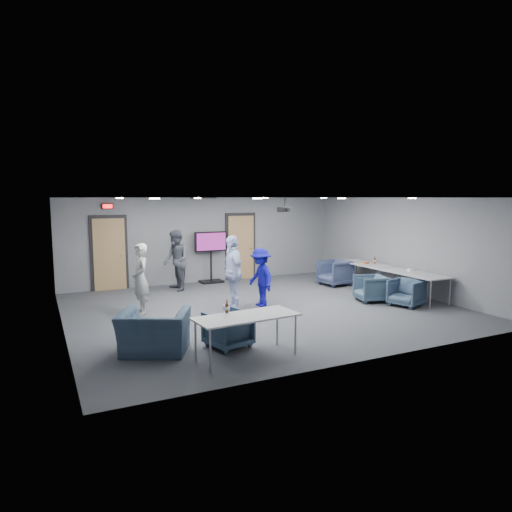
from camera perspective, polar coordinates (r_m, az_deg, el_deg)
name	(u,v)px	position (r m, az deg, el deg)	size (l,w,h in m)	color
floor	(262,308)	(11.29, 0.71, -6.52)	(9.00, 9.00, 0.00)	#3A3D43
ceiling	(262,198)	(10.96, 0.73, 7.32)	(9.00, 9.00, 0.00)	white
wall_back	(206,240)	(14.70, -6.28, 2.02)	(9.00, 0.02, 2.70)	slate
wall_front	(371,281)	(7.71, 14.17, -3.01)	(9.00, 0.02, 2.70)	slate
wall_left	(60,266)	(9.90, -23.27, -1.13)	(0.02, 8.00, 2.70)	slate
wall_right	(403,245)	(13.65, 17.87, 1.29)	(0.02, 8.00, 2.70)	slate
door_left	(109,254)	(13.98, -17.86, 0.27)	(1.06, 0.17, 2.24)	black
door_right	(241,247)	(15.13, -1.92, 1.13)	(1.06, 0.17, 2.24)	black
exit_sign	(107,206)	(13.86, -18.07, 5.93)	(0.32, 0.08, 0.16)	black
hvac_diffuser	(203,198)	(13.34, -6.65, 7.21)	(0.60, 0.60, 0.03)	black
downlights	(262,198)	(10.96, 0.73, 7.24)	(6.18, 3.78, 0.02)	white
person_a	(141,279)	(10.92, -14.24, -2.79)	(0.60, 0.40, 1.65)	#A0A3A0
person_b	(176,260)	(13.42, -9.97, -0.55)	(0.86, 0.67, 1.77)	#4E515D
person_c	(232,273)	(11.01, -2.96, -2.08)	(1.06, 0.44, 1.81)	silver
person_d	(261,277)	(11.35, 0.59, -2.68)	(0.94, 0.54, 1.46)	#161692
chair_right_a	(335,273)	(14.30, 9.81, -2.07)	(0.84, 0.86, 0.78)	#363F5D
chair_right_b	(371,288)	(12.30, 14.20, -3.96)	(0.73, 0.75, 0.69)	#374C5F
chair_right_c	(406,293)	(12.03, 18.26, -4.38)	(0.72, 0.74, 0.68)	#37495F
chair_front_a	(228,329)	(8.39, -3.53, -9.10)	(0.71, 0.73, 0.67)	#3B5166
chair_front_b	(154,332)	(8.25, -12.61, -9.26)	(1.15, 1.01, 0.75)	#36495E
table_right_a	(366,265)	(14.10, 13.64, -1.09)	(0.79, 1.90, 0.73)	#A1A3A6
table_right_b	(413,274)	(12.71, 19.08, -2.18)	(0.82, 1.98, 0.73)	#A1A3A6
table_front_left	(246,318)	(7.75, -1.20, -7.79)	(1.83, 0.87, 0.73)	#A1A3A6
bottle_front	(227,308)	(7.92, -3.66, -6.49)	(0.06, 0.06, 0.23)	#51240D
bottle_right	(375,261)	(14.14, 14.62, -0.57)	(0.06, 0.06, 0.23)	#51240D
snack_box	(365,263)	(14.09, 13.50, -0.82)	(0.21, 0.14, 0.05)	#BD532F
wrapper	(411,270)	(13.08, 18.79, -1.64)	(0.19, 0.13, 0.04)	white
tv_stand	(211,254)	(14.54, -5.65, 0.27)	(1.06, 0.51, 1.63)	black
projector	(285,209)	(11.57, 3.67, 5.85)	(0.36, 0.33, 0.35)	black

